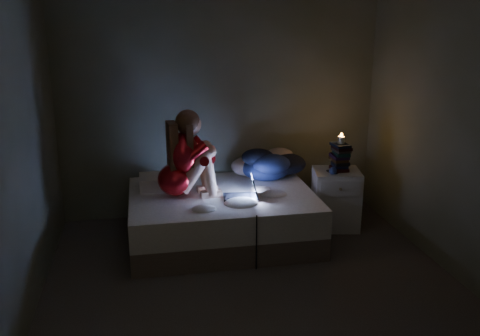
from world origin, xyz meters
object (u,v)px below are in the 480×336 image
object	(u,v)px
laptop	(240,187)
phone	(333,172)
woman	(175,155)
candle	(341,144)
nightstand	(336,199)
bed	(222,216)

from	to	relation	value
laptop	phone	bearing A→B (deg)	18.24
woman	phone	size ratio (longest dim) A/B	6.31
candle	woman	bearing A→B (deg)	-174.78
nightstand	candle	world-z (taller)	candle
bed	phone	size ratio (longest dim) A/B	13.31
nightstand	candle	xyz separation A→B (m)	(0.03, 0.02, 0.62)
bed	woman	distance (m)	0.84
nightstand	candle	bearing A→B (deg)	44.14
nightstand	candle	distance (m)	0.62
nightstand	phone	size ratio (longest dim) A/B	4.64
candle	phone	world-z (taller)	candle
bed	nightstand	size ratio (longest dim) A/B	2.87
bed	laptop	xyz separation A→B (m)	(0.16, -0.18, 0.38)
bed	nightstand	world-z (taller)	nightstand
woman	laptop	size ratio (longest dim) A/B	2.62
laptop	candle	bearing A→B (deg)	21.57
bed	candle	world-z (taller)	candle
phone	woman	bearing A→B (deg)	166.59
woman	candle	bearing A→B (deg)	-0.63
nightstand	candle	size ratio (longest dim) A/B	8.12
bed	candle	distance (m)	1.48
candle	phone	size ratio (longest dim) A/B	0.57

